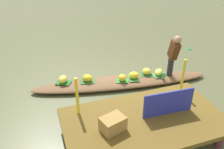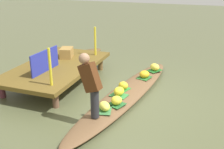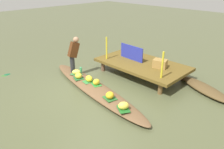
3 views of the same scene
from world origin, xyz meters
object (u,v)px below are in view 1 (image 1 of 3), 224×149
Objects in this scene: vendor_person at (173,53)px; water_bottle at (164,75)px; vendor_boat at (122,82)px; produce_crate at (113,124)px; banana_bunch_3 at (63,79)px; banana_bunch_5 at (147,71)px; banana_bunch_1 at (159,72)px; market_banner at (168,103)px; banana_bunch_4 at (122,78)px; banana_bunch_0 at (87,78)px; banana_bunch_2 at (134,75)px.

vendor_person is 0.66m from water_bottle.
produce_crate reaches higher than vendor_boat.
water_bottle is at bearing -139.95° from produce_crate.
banana_bunch_3 reaches higher than banana_bunch_5.
water_bottle is at bearing 96.95° from banana_bunch_1.
water_bottle is 0.18× the size of market_banner.
banana_bunch_5 is (-2.31, 0.33, -0.01)m from banana_bunch_3.
banana_bunch_4 reaches higher than water_bottle.
banana_bunch_0 and banana_bunch_4 have the same top height.
vendor_person reaches higher than banana_bunch_3.
banana_bunch_0 is 0.93× the size of banana_bunch_3.
banana_bunch_1 is 0.65× the size of produce_crate.
produce_crate is at bearing 102.83° from banana_bunch_3.
vendor_person is at bearing 167.97° from banana_bunch_3.
produce_crate reaches higher than banana_bunch_2.
banana_bunch_0 is 0.25× the size of market_banner.
market_banner is 1.21m from produce_crate.
vendor_person is at bearing 172.10° from banana_bunch_4.
produce_crate is (2.09, 1.76, 0.33)m from water_bottle.
produce_crate is (1.20, 0.08, -0.13)m from market_banner.
banana_bunch_4 reaches higher than banana_bunch_5.
water_bottle is (-1.09, 0.35, 0.19)m from vendor_boat.
banana_bunch_1 is 2.88m from produce_crate.
vendor_person is at bearing -165.79° from water_bottle.
banana_bunch_2 is at bearing -123.02° from produce_crate.
vendor_person is 1.16× the size of market_banner.
banana_bunch_5 is at bearing -172.43° from banana_bunch_4.
banana_bunch_5 is 0.19× the size of vendor_person.
banana_bunch_4 is 2.27m from produce_crate.
produce_crate is (2.07, 1.98, 0.33)m from banana_bunch_1.
vendor_boat is 2.14m from market_banner.
banana_bunch_4 is at bearing 82.34° from vendor_boat.
banana_bunch_1 is 1.23× the size of banana_bunch_5.
vendor_boat is 0.22m from banana_bunch_4.
vendor_person reaches higher than water_bottle.
banana_bunch_4 is at bearing -7.90° from vendor_person.
vendor_person reaches higher than banana_bunch_2.
banana_bunch_0 is 0.65m from banana_bunch_3.
banana_bunch_5 is at bearing -102.52° from market_banner.
banana_bunch_5 is at bearing -170.50° from vendor_boat.
banana_bunch_4 is at bearing -13.05° from water_bottle.
banana_bunch_1 is at bearing 177.92° from banana_bunch_4.
water_bottle reaches higher than banana_bunch_5.
banana_bunch_2 reaches higher than banana_bunch_0.
vendor_boat is 17.23× the size of banana_bunch_1.
banana_bunch_4 is at bearing -2.08° from banana_bunch_1.
produce_crate reaches higher than banana_bunch_4.
water_bottle is (-2.65, 0.69, -0.01)m from banana_bunch_3.
banana_bunch_0 is 1.68m from banana_bunch_5.
market_banner reaches higher than banana_bunch_3.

